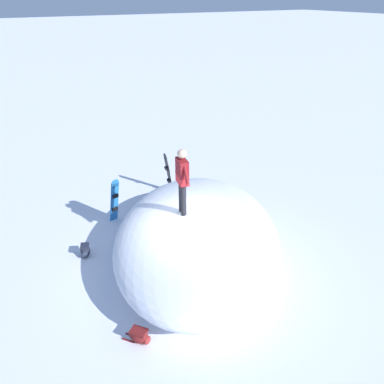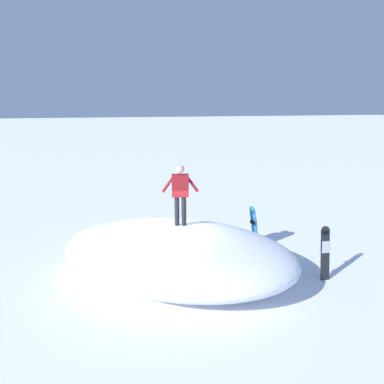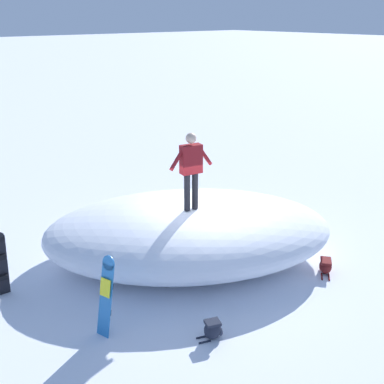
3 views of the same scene
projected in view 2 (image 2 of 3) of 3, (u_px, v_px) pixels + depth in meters
name	position (u px, v px, depth m)	size (l,w,h in m)	color
ground	(167.00, 269.00, 10.13)	(240.00, 240.00, 0.00)	white
snow_mound	(176.00, 253.00, 9.53)	(6.85, 4.35, 1.45)	white
snowboarder_standing	(180.00, 191.00, 9.43)	(0.31, 1.06, 1.77)	black
snowboard_primary_upright	(325.00, 252.00, 9.41)	(0.28, 0.29, 1.55)	black
snowboard_secondary_upright	(254.00, 226.00, 11.40)	(0.36, 0.39, 1.54)	#2672BF
backpack_near	(204.00, 232.00, 12.55)	(0.37, 0.52, 0.37)	#1E2333
backpack_far	(106.00, 243.00, 11.58)	(0.55, 0.62, 0.33)	maroon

